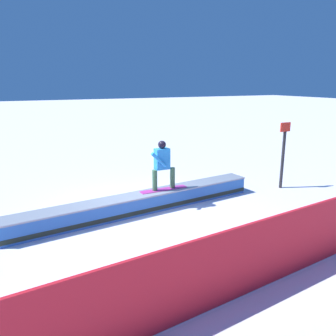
% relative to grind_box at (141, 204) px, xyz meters
% --- Properties ---
extents(ground_plane, '(120.00, 120.00, 0.00)m').
position_rel_grind_box_xyz_m(ground_plane, '(0.00, 0.00, -0.23)').
color(ground_plane, white).
extents(grind_box, '(7.26, 1.46, 0.52)m').
position_rel_grind_box_xyz_m(grind_box, '(0.00, 0.00, 0.00)').
color(grind_box, blue).
rests_on(grind_box, ground_plane).
extents(snowboarder, '(1.41, 0.44, 1.41)m').
position_rel_grind_box_xyz_m(snowboarder, '(-0.71, -0.08, 1.05)').
color(snowboarder, '#B83294').
rests_on(snowboarder, grind_box).
extents(safety_fence, '(9.22, 1.12, 1.28)m').
position_rel_grind_box_xyz_m(safety_fence, '(0.00, 4.30, 0.40)').
color(safety_fence, red).
rests_on(safety_fence, ground_plane).
extents(trail_marker, '(0.40, 0.10, 2.21)m').
position_rel_grind_box_xyz_m(trail_marker, '(-5.07, 0.01, 0.94)').
color(trail_marker, '#262628').
rests_on(trail_marker, ground_plane).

